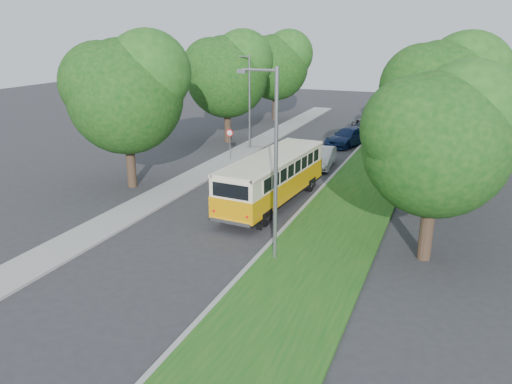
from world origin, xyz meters
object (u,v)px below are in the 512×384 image
at_px(vintage_bus, 273,180).
at_px(car_white, 322,157).
at_px(car_grey, 365,127).
at_px(car_blue, 348,137).
at_px(car_silver, 313,157).
at_px(lamppost_far, 248,99).
at_px(lamppost_near, 274,160).

relative_size(vintage_bus, car_white, 2.27).
relative_size(car_white, car_grey, 0.88).
relative_size(car_blue, car_grey, 1.05).
bearing_deg(vintage_bus, car_silver, 94.94).
relative_size(lamppost_far, car_grey, 1.55).
height_order(vintage_bus, car_white, vintage_bus).
bearing_deg(car_blue, lamppost_near, -64.30).
xyz_separation_m(vintage_bus, car_grey, (1.26, 21.61, -0.76)).
relative_size(lamppost_near, lamppost_far, 1.07).
relative_size(car_silver, car_blue, 0.82).
bearing_deg(car_white, car_blue, 82.92).
bearing_deg(car_blue, car_silver, -74.43).
bearing_deg(car_blue, vintage_bus, -71.17).
bearing_deg(car_white, lamppost_far, 151.43).
xyz_separation_m(lamppost_near, car_blue, (-1.70, 23.07, -3.63)).
height_order(lamppost_near, car_white, lamppost_near).
bearing_deg(car_blue, car_white, -70.58).
bearing_deg(car_silver, car_white, 26.11).
relative_size(lamppost_near, car_white, 1.89).
relative_size(vintage_bus, car_grey, 1.99).
height_order(car_silver, car_grey, car_silver).
xyz_separation_m(car_silver, car_white, (0.54, 0.31, -0.01)).
distance_m(car_white, car_blue, 7.60).
distance_m(lamppost_near, car_white, 16.03).
relative_size(lamppost_far, car_silver, 1.80).
distance_m(car_white, car_grey, 12.79).
height_order(car_silver, car_blue, car_blue).
xyz_separation_m(lamppost_near, car_white, (-1.97, 15.48, -3.67)).
bearing_deg(car_blue, car_grey, 106.03).
xyz_separation_m(lamppost_far, car_silver, (6.39, -3.33, -3.41)).
distance_m(lamppost_far, car_white, 8.30).
height_order(car_white, car_blue, car_blue).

